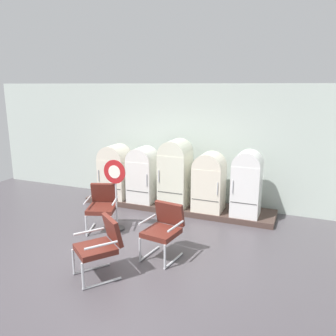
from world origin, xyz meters
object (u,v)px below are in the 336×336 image
(refrigerator_2, at_px, (175,171))
(refrigerator_3, at_px, (209,180))
(armchair_left, at_px, (102,204))
(sign_stand, at_px, (116,195))
(refrigerator_0, at_px, (115,170))
(armchair_center, at_px, (101,244))
(refrigerator_4, at_px, (247,182))
(armchair_right, at_px, (164,227))
(refrigerator_1, at_px, (143,173))

(refrigerator_2, xyz_separation_m, refrigerator_3, (0.85, -0.05, -0.14))
(armchair_left, distance_m, sign_stand, 0.36)
(sign_stand, bearing_deg, refrigerator_2, 65.93)
(armchair_left, xyz_separation_m, sign_stand, (0.28, 0.09, 0.22))
(refrigerator_0, relative_size, refrigerator_3, 1.01)
(refrigerator_2, distance_m, armchair_center, 3.29)
(refrigerator_0, bearing_deg, refrigerator_4, -0.38)
(refrigerator_4, bearing_deg, refrigerator_3, 179.59)
(refrigerator_3, height_order, armchair_right, refrigerator_3)
(refrigerator_0, xyz_separation_m, armchair_right, (2.30, -2.26, -0.29))
(refrigerator_4, relative_size, sign_stand, 0.97)
(refrigerator_0, height_order, refrigerator_4, refrigerator_4)
(refrigerator_4, height_order, armchair_right, refrigerator_4)
(refrigerator_2, xyz_separation_m, armchair_right, (0.67, -2.29, -0.43))
(refrigerator_3, bearing_deg, sign_stand, -135.36)
(refrigerator_1, xyz_separation_m, armchair_right, (1.52, -2.25, -0.30))
(refrigerator_1, distance_m, armchair_left, 1.67)
(refrigerator_2, bearing_deg, refrigerator_4, -1.91)
(armchair_center, height_order, sign_stand, sign_stand)
(refrigerator_0, xyz_separation_m, refrigerator_1, (0.79, -0.01, 0.00))
(armchair_center, bearing_deg, refrigerator_4, 62.00)
(armchair_right, relative_size, armchair_center, 1.00)
(armchair_right, height_order, sign_stand, sign_stand)
(refrigerator_3, relative_size, armchair_right, 1.41)
(refrigerator_2, xyz_separation_m, refrigerator_4, (1.70, -0.06, -0.07))
(refrigerator_1, distance_m, refrigerator_4, 2.55)
(refrigerator_2, xyz_separation_m, armchair_center, (-0.00, -3.26, -0.43))
(refrigerator_0, relative_size, armchair_center, 1.43)
(refrigerator_4, xyz_separation_m, armchair_left, (-2.69, -1.62, -0.36))
(armchair_left, distance_m, armchair_center, 1.87)
(refrigerator_1, xyz_separation_m, refrigerator_2, (0.85, 0.04, 0.13))
(refrigerator_0, distance_m, armchair_left, 1.79)
(refrigerator_0, xyz_separation_m, armchair_center, (1.64, -3.22, -0.29))
(refrigerator_1, bearing_deg, armchair_right, -56.04)
(refrigerator_3, height_order, sign_stand, sign_stand)
(refrigerator_4, bearing_deg, armchair_right, -114.84)
(refrigerator_0, relative_size, armchair_left, 1.43)
(armchair_right, bearing_deg, refrigerator_3, 85.42)
(sign_stand, bearing_deg, armchair_left, -162.22)
(refrigerator_0, bearing_deg, armchair_right, -44.45)
(refrigerator_2, relative_size, armchair_right, 1.66)
(refrigerator_0, height_order, refrigerator_1, refrigerator_0)
(armchair_right, distance_m, sign_stand, 1.56)
(refrigerator_0, bearing_deg, refrigerator_3, -0.37)
(refrigerator_3, bearing_deg, armchair_right, -94.58)
(refrigerator_1, height_order, refrigerator_2, refrigerator_2)
(refrigerator_0, xyz_separation_m, armchair_left, (0.65, -1.64, -0.29))
(refrigerator_3, height_order, armchair_left, refrigerator_3)
(armchair_center, bearing_deg, refrigerator_0, 116.89)
(armchair_left, relative_size, armchair_center, 1.00)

